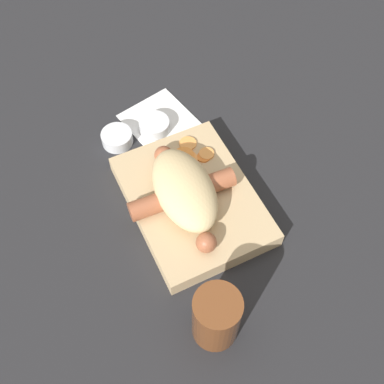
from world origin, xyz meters
The scene contains 9 objects.
ground_plane centered at (0.00, 0.00, 0.00)m, with size 3.00×3.00×0.00m, color #232326.
food_tray centered at (0.00, 0.00, 0.02)m, with size 0.25×0.19×0.03m.
bread_roll centered at (0.00, 0.01, 0.06)m, with size 0.16×0.10×0.05m.
sausage centered at (0.00, 0.02, 0.05)m, with size 0.20×0.17×0.03m.
pickled_veggies centered at (0.07, -0.03, 0.03)m, with size 0.07×0.08×0.00m.
napkin centered at (0.19, -0.02, 0.00)m, with size 0.13×0.13×0.00m.
condiment_cup_near centered at (0.17, -0.01, 0.01)m, with size 0.05×0.05×0.02m.
condiment_cup_far centered at (0.17, 0.06, 0.01)m, with size 0.05×0.05×0.02m.
drink_glass centered at (-0.19, 0.06, 0.05)m, with size 0.06×0.06×0.10m.
Camera 1 is at (-0.36, 0.17, 0.67)m, focal length 45.00 mm.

